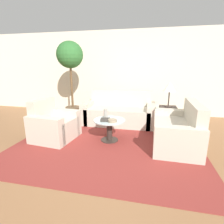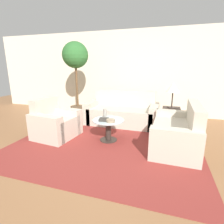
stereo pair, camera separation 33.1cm
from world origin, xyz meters
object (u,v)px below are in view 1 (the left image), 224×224
book_stack (105,120)px  table_lamp (170,88)px  armchair (53,126)px  bowl (113,121)px  potted_plant (70,65)px  coffee_table (109,127)px  sofa_main (119,113)px  vase (106,114)px  loveseat (179,131)px

book_stack → table_lamp: bearing=31.1°
armchair → bowl: 1.30m
armchair → book_stack: size_ratio=4.56×
potted_plant → coffee_table: bearing=-43.3°
coffee_table → table_lamp: 1.76m
sofa_main → book_stack: sofa_main is taller
potted_plant → bowl: 2.34m
sofa_main → coffee_table: size_ratio=2.90×
coffee_table → book_stack: size_ratio=3.15×
vase → bowl: bearing=-47.5°
armchair → loveseat: loveseat is taller
loveseat → bowl: 1.30m
sofa_main → bowl: sofa_main is taller
loveseat → vase: 1.49m
armchair → potted_plant: bearing=14.2°
armchair → potted_plant: (-0.20, 1.46, 1.27)m
sofa_main → armchair: size_ratio=2.00×
potted_plant → book_stack: bearing=-46.6°
armchair → bowl: armchair is taller
potted_plant → book_stack: potted_plant is taller
table_lamp → vase: size_ratio=2.95×
armchair → table_lamp: (2.43, 1.17, 0.73)m
loveseat → potted_plant: bearing=-112.6°
armchair → coffee_table: (1.20, 0.14, 0.01)m
coffee_table → bowl: (0.09, -0.13, 0.19)m
bowl → potted_plant: bearing=135.8°
vase → book_stack: size_ratio=0.98×
armchair → coffee_table: 1.21m
coffee_table → potted_plant: (-1.40, 1.32, 1.26)m
armchair → sofa_main: bearing=-35.3°
sofa_main → potted_plant: (-1.39, 0.12, 1.27)m
bowl → book_stack: 0.16m
sofa_main → table_lamp: size_ratio=3.14×
book_stack → bowl: bearing=-23.1°
armchair → coffee_table: bearing=-77.2°
armchair → bowl: size_ratio=5.44×
armchair → bowl: bearing=-83.5°
armchair → coffee_table: size_ratio=1.45×
vase → bowl: vase is taller
table_lamp → book_stack: 1.79m
armchair → table_lamp: 2.79m
loveseat → table_lamp: 1.20m
table_lamp → potted_plant: potted_plant is taller
armchair → potted_plant: potted_plant is taller
armchair → table_lamp: table_lamp is taller
loveseat → coffee_table: size_ratio=2.24×
armchair → loveseat: (2.56, 0.22, 0.00)m
loveseat → book_stack: (-1.42, -0.18, 0.19)m
armchair → vase: (1.10, 0.21, 0.27)m
vase → book_stack: vase is taller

